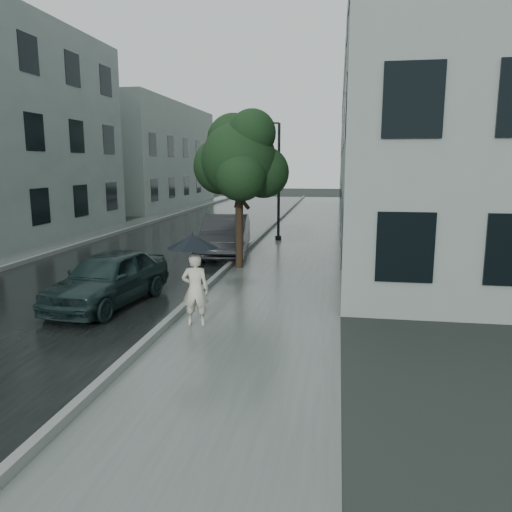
% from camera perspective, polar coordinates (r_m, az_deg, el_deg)
% --- Properties ---
extents(ground, '(120.00, 120.00, 0.00)m').
position_cam_1_polar(ground, '(10.04, -1.98, -8.92)').
color(ground, black).
rests_on(ground, ground).
extents(sidewalk, '(3.50, 60.00, 0.01)m').
position_cam_1_polar(sidewalk, '(21.60, 4.91, 1.58)').
color(sidewalk, slate).
rests_on(sidewalk, ground).
extents(kerb_near, '(0.15, 60.00, 0.15)m').
position_cam_1_polar(kerb_near, '(21.81, 0.12, 1.89)').
color(kerb_near, slate).
rests_on(kerb_near, ground).
extents(asphalt_road, '(6.85, 60.00, 0.00)m').
position_cam_1_polar(asphalt_road, '(22.64, -8.66, 1.90)').
color(asphalt_road, black).
rests_on(asphalt_road, ground).
extents(kerb_far, '(0.15, 60.00, 0.15)m').
position_cam_1_polar(kerb_far, '(23.93, -16.67, 2.21)').
color(kerb_far, slate).
rests_on(kerb_far, ground).
extents(sidewalk_far, '(1.70, 60.00, 0.01)m').
position_cam_1_polar(sidewalk_far, '(24.36, -18.62, 2.08)').
color(sidewalk_far, '#4C5451').
rests_on(sidewalk_far, ground).
extents(building_near, '(7.02, 36.00, 9.00)m').
position_cam_1_polar(building_near, '(29.03, 16.84, 12.35)').
color(building_near, gray).
rests_on(building_near, ground).
extents(building_far_b, '(7.02, 18.00, 8.00)m').
position_cam_1_polar(building_far_b, '(42.29, -12.63, 11.14)').
color(building_far_b, gray).
rests_on(building_far_b, ground).
extents(pedestrian, '(0.60, 0.43, 1.54)m').
position_cam_1_polar(pedestrian, '(10.42, -6.95, -3.81)').
color(pedestrian, silver).
rests_on(pedestrian, sidewalk).
extents(umbrella, '(1.17, 1.17, 1.05)m').
position_cam_1_polar(umbrella, '(10.18, -7.25, 1.69)').
color(umbrella, black).
rests_on(umbrella, ground).
extents(street_tree, '(3.12, 2.84, 5.00)m').
position_cam_1_polar(street_tree, '(16.07, -1.90, 10.98)').
color(street_tree, '#332619').
rests_on(street_tree, ground).
extents(lamp_post, '(0.85, 0.33, 5.16)m').
position_cam_1_polar(lamp_post, '(21.94, 2.22, 9.48)').
color(lamp_post, black).
rests_on(lamp_post, ground).
extents(car_near, '(2.04, 4.00, 1.31)m').
position_cam_1_polar(car_near, '(12.40, -16.53, -2.42)').
color(car_near, '#18292A').
rests_on(car_near, ground).
extents(car_far, '(2.09, 4.65, 1.48)m').
position_cam_1_polar(car_far, '(18.48, -3.51, 2.41)').
color(car_far, '#232528').
rests_on(car_far, ground).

